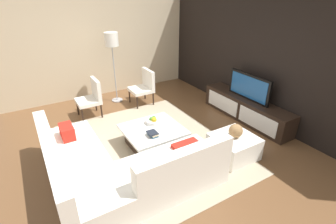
{
  "coord_description": "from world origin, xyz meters",
  "views": [
    {
      "loc": [
        3.44,
        -1.7,
        2.7
      ],
      "look_at": [
        -0.22,
        0.49,
        0.57
      ],
      "focal_mm": 26.83,
      "sensor_mm": 36.0,
      "label": 1
    }
  ],
  "objects": [
    {
      "name": "media_console",
      "position": [
        -0.0,
        2.4,
        0.25
      ],
      "size": [
        2.26,
        0.46,
        0.5
      ],
      "color": "black",
      "rests_on": "ground"
    },
    {
      "name": "area_rug",
      "position": [
        -0.1,
        0.0,
        0.01
      ],
      "size": [
        3.43,
        2.78,
        0.01
      ],
      "primitive_type": "cube",
      "color": "tan",
      "rests_on": "ground"
    },
    {
      "name": "sectional_couch",
      "position": [
        0.5,
        -0.87,
        0.28
      ],
      "size": [
        2.33,
        2.35,
        0.81
      ],
      "color": "white",
      "rests_on": "ground"
    },
    {
      "name": "television",
      "position": [
        0.0,
        2.4,
        0.78
      ],
      "size": [
        1.09,
        0.06,
        0.55
      ],
      "color": "black",
      "rests_on": "media_console"
    },
    {
      "name": "fruit_bowl",
      "position": [
        -0.28,
        0.2,
        0.43
      ],
      "size": [
        0.28,
        0.28,
        0.14
      ],
      "color": "silver",
      "rests_on": "coffee_table"
    },
    {
      "name": "book_stack",
      "position": [
        0.11,
        -0.02,
        0.42
      ],
      "size": [
        0.22,
        0.16,
        0.08
      ],
      "color": "#2D516B",
      "rests_on": "coffee_table"
    },
    {
      "name": "feature_wall_back",
      "position": [
        0.0,
        2.7,
        1.4
      ],
      "size": [
        6.4,
        0.12,
        2.8
      ],
      "primitive_type": "cube",
      "color": "black",
      "rests_on": "ground"
    },
    {
      "name": "accent_chair_near",
      "position": [
        -1.94,
        -0.49,
        0.49
      ],
      "size": [
        0.53,
        0.51,
        0.87
      ],
      "rotation": [
        0.0,
        0.0,
        0.1
      ],
      "color": "black",
      "rests_on": "ground"
    },
    {
      "name": "decorative_ball",
      "position": [
        0.9,
        1.16,
        0.52
      ],
      "size": [
        0.24,
        0.24,
        0.24
      ],
      "primitive_type": "sphere",
      "color": "#997247",
      "rests_on": "ottoman"
    },
    {
      "name": "floor_lamp",
      "position": [
        -2.48,
        0.28,
        1.48
      ],
      "size": [
        0.33,
        0.33,
        1.75
      ],
      "color": "#A5A5AA",
      "rests_on": "ground"
    },
    {
      "name": "ottoman",
      "position": [
        0.9,
        1.16,
        0.2
      ],
      "size": [
        0.7,
        0.7,
        0.4
      ],
      "primitive_type": "cube",
      "color": "white",
      "rests_on": "ground"
    },
    {
      "name": "ground_plane",
      "position": [
        0.0,
        0.0,
        0.0
      ],
      "size": [
        14.0,
        14.0,
        0.0
      ],
      "primitive_type": "plane",
      "color": "brown"
    },
    {
      "name": "coffee_table",
      "position": [
        -0.1,
        0.1,
        0.2
      ],
      "size": [
        0.98,
        1.04,
        0.38
      ],
      "color": "black",
      "rests_on": "ground"
    },
    {
      "name": "side_wall_left",
      "position": [
        -3.2,
        0.2,
        1.4
      ],
      "size": [
        0.12,
        5.2,
        2.8
      ],
      "primitive_type": "cube",
      "color": "beige",
      "rests_on": "ground"
    },
    {
      "name": "accent_chair_far",
      "position": [
        -1.96,
        0.84,
        0.49
      ],
      "size": [
        0.56,
        0.52,
        0.87
      ],
      "rotation": [
        0.0,
        0.0,
        0.08
      ],
      "color": "black",
      "rests_on": "ground"
    }
  ]
}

